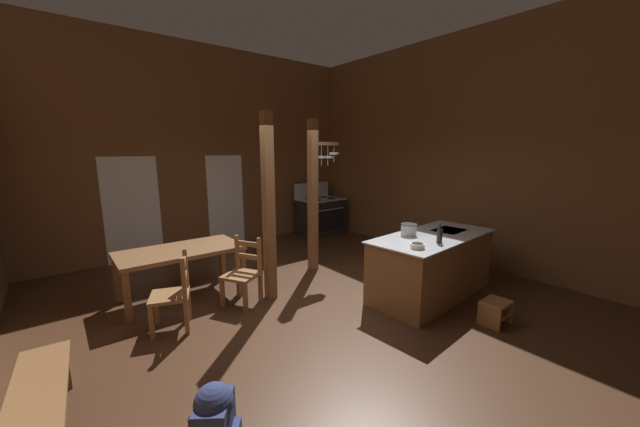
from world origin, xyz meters
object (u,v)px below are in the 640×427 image
dining_table (181,255)px  backpack (215,421)px  kitchen_island (432,265)px  ladderback_chair_near_window (174,294)px  stockpot_on_counter (409,230)px  step_stool (495,310)px  bottle_tall_on_counter (440,236)px  ladderback_chair_by_post (243,273)px  bench_along_left_wall (40,404)px  stove_range (320,216)px  mixing_bowl_on_counter (417,246)px

dining_table → backpack: size_ratio=2.85×
kitchen_island → ladderback_chair_near_window: bearing=157.8°
stockpot_on_counter → ladderback_chair_near_window: bearing=159.5°
backpack → stockpot_on_counter: (3.36, 0.94, 0.70)m
step_stool → backpack: 3.53m
kitchen_island → stockpot_on_counter: 0.67m
backpack → bottle_tall_on_counter: bearing=7.1°
ladderback_chair_near_window → stockpot_on_counter: stockpot_on_counter is taller
dining_table → stockpot_on_counter: stockpot_on_counter is taller
kitchen_island → dining_table: bearing=142.9°
ladderback_chair_near_window → ladderback_chair_by_post: size_ratio=1.00×
step_stool → dining_table: (-2.84, 3.29, 0.47)m
bench_along_left_wall → backpack: backpack is taller
kitchen_island → stove_range: stove_range is taller
bench_along_left_wall → stockpot_on_counter: bearing=-0.7°
dining_table → ladderback_chair_near_window: size_ratio=1.79×
dining_table → stockpot_on_counter: (2.69, -2.03, 0.36)m
step_stool → backpack: (-3.51, 0.32, 0.14)m
ladderback_chair_by_post → bottle_tall_on_counter: 2.78m
dining_table → ladderback_chair_by_post: (0.62, -0.76, -0.20)m
stockpot_on_counter → step_stool: bearing=-83.2°
dining_table → ladderback_chair_near_window: 0.98m
step_stool → bench_along_left_wall: size_ratio=0.27×
ladderback_chair_by_post → mixing_bowl_on_counter: mixing_bowl_on_counter is taller
stove_range → ladderback_chair_by_post: (-3.42, -2.53, -0.03)m
ladderback_chair_near_window → mixing_bowl_on_counter: bearing=-32.4°
kitchen_island → stockpot_on_counter: (-0.30, 0.23, 0.55)m
kitchen_island → dining_table: kitchen_island is taller
step_stool → ladderback_chair_by_post: 3.37m
dining_table → stockpot_on_counter: bearing=-37.1°
kitchen_island → mixing_bowl_on_counter: mixing_bowl_on_counter is taller
stove_range → backpack: stove_range is taller
kitchen_island → mixing_bowl_on_counter: (-0.77, -0.27, 0.50)m
dining_table → ladderback_chair_near_window: (-0.36, -0.90, -0.20)m
stove_range → ladderback_chair_near_window: bearing=-148.9°
stove_range → bench_along_left_wall: 6.80m
bottle_tall_on_counter → ladderback_chair_near_window: bearing=151.1°
kitchen_island → bottle_tall_on_counter: bottle_tall_on_counter is taller
kitchen_island → ladderback_chair_by_post: bearing=147.6°
bench_along_left_wall → ladderback_chair_near_window: bearing=40.5°
step_stool → backpack: backpack is taller
kitchen_island → bottle_tall_on_counter: bearing=-137.6°
ladderback_chair_near_window → bottle_tall_on_counter: bottle_tall_on_counter is taller
step_stool → ladderback_chair_near_window: size_ratio=0.38×
step_stool → dining_table: size_ratio=0.21×
kitchen_island → bench_along_left_wall: (-4.61, 0.28, -0.16)m
bench_along_left_wall → bottle_tall_on_counter: size_ratio=5.17×
mixing_bowl_on_counter → bottle_tall_on_counter: size_ratio=0.70×
step_stool → mixing_bowl_on_counter: (-0.62, 0.77, 0.78)m
stove_range → ladderback_chair_near_window: stove_range is taller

